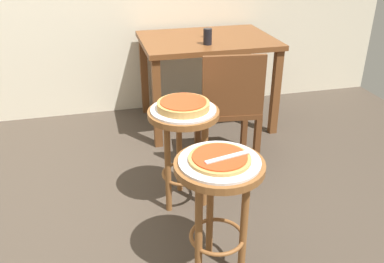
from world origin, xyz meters
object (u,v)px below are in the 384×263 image
pizza_foreground (220,158)px  stool_middle (184,135)px  condiment_shaker (206,33)px  pizza_server_knife (228,157)px  wooden_chair (229,106)px  dining_table (207,51)px  serving_plate_foreground (220,161)px  cup_near_edge (208,37)px  pizza_middle (183,105)px  serving_plate_middle (183,110)px  stool_foreground (219,191)px

pizza_foreground → stool_middle: (-0.03, 0.59, -0.18)m
condiment_shaker → pizza_server_knife: bearing=-102.8°
wooden_chair → dining_table: bearing=85.7°
serving_plate_foreground → cup_near_edge: size_ratio=3.04×
dining_table → condiment_shaker: (-0.00, 0.02, 0.14)m
dining_table → pizza_server_knife: (-0.40, -1.71, 0.02)m
serving_plate_foreground → pizza_middle: bearing=92.6°
wooden_chair → pizza_server_knife: 1.04m
cup_near_edge → wooden_chair: 0.65m
stool_middle → pizza_server_knife: size_ratio=2.83×
cup_near_edge → pizza_server_knife: size_ratio=0.55×
stool_middle → condiment_shaker: (0.45, 1.12, 0.31)m
stool_middle → wooden_chair: bearing=41.4°
stool_middle → condiment_shaker: size_ratio=8.59×
serving_plate_middle → pizza_server_knife: size_ratio=1.70×
serving_plate_middle → pizza_middle: (0.00, 0.00, 0.03)m
stool_middle → pizza_middle: pizza_middle is taller
stool_foreground → serving_plate_middle: bearing=92.6°
stool_foreground → condiment_shaker: condiment_shaker is taller
condiment_shaker → serving_plate_middle: bearing=-111.9°
serving_plate_foreground → cup_near_edge: 1.55m
serving_plate_foreground → serving_plate_middle: bearing=92.6°
dining_table → pizza_foreground: bearing=-104.1°
pizza_foreground → cup_near_edge: cup_near_edge is taller
pizza_middle → condiment_shaker: bearing=68.1°
dining_table → condiment_shaker: condiment_shaker is taller
stool_middle → serving_plate_middle: (0.00, 0.00, 0.16)m
stool_foreground → cup_near_edge: (0.37, 1.50, 0.34)m
serving_plate_foreground → condiment_shaker: (0.42, 1.71, 0.15)m
cup_near_edge → serving_plate_foreground: bearing=-103.9°
serving_plate_foreground → pizza_server_knife: pizza_server_knife is taller
serving_plate_middle → pizza_server_knife: 0.62m
serving_plate_middle → pizza_server_knife: (0.06, -0.61, 0.03)m
stool_middle → cup_near_edge: cup_near_edge is taller
serving_plate_foreground → pizza_server_knife: 0.05m
serving_plate_middle → condiment_shaker: condiment_shaker is taller
serving_plate_middle → wooden_chair: wooden_chair is taller
pizza_middle → wooden_chair: 0.56m
pizza_middle → cup_near_edge: cup_near_edge is taller
serving_plate_foreground → condiment_shaker: size_ratio=5.06×
pizza_middle → serving_plate_middle: bearing=0.0°
pizza_foreground → pizza_middle: 0.59m
condiment_shaker → dining_table: bearing=-85.4°
condiment_shaker → wooden_chair: size_ratio=0.09×
serving_plate_foreground → condiment_shaker: 1.77m
condiment_shaker → pizza_foreground: bearing=-103.9°
serving_plate_middle → wooden_chair: bearing=41.4°
serving_plate_foreground → pizza_server_knife: size_ratio=1.67×
dining_table → pizza_server_knife: dining_table is taller
serving_plate_middle → wooden_chair: (0.40, 0.35, -0.16)m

